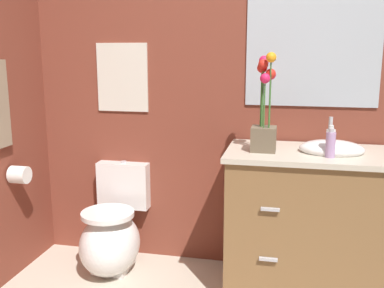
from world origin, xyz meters
The scene contains 9 objects.
wall_back centered at (0.20, 1.53, 1.25)m, with size 4.65×0.05×2.50m, color brown.
toilet centered at (-0.90, 1.23, 0.24)m, with size 0.38×0.59×0.69m.
vanity_cabinet centered at (0.33, 1.21, 0.45)m, with size 0.94×0.56×1.06m.
flower_vase centered at (0.07, 1.17, 1.07)m, with size 0.14×0.14×0.56m.
soap_bottle centered at (0.43, 1.08, 0.95)m, with size 0.05×0.05×0.16m.
lotion_bottle centered at (0.44, 1.22, 0.94)m, with size 0.05×0.05×0.15m.
wall_poster centered at (-0.90, 1.50, 1.26)m, with size 0.36×0.01×0.46m, color silver.
wall_mirror centered at (0.33, 1.50, 1.45)m, with size 0.80×0.01×0.70m, color #B2BCC6.
toilet_paper_roll centered at (-1.43, 1.04, 0.68)m, with size 0.11×0.11×0.11m, color white.
Camera 1 is at (0.20, -1.36, 1.43)m, focal length 41.80 mm.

